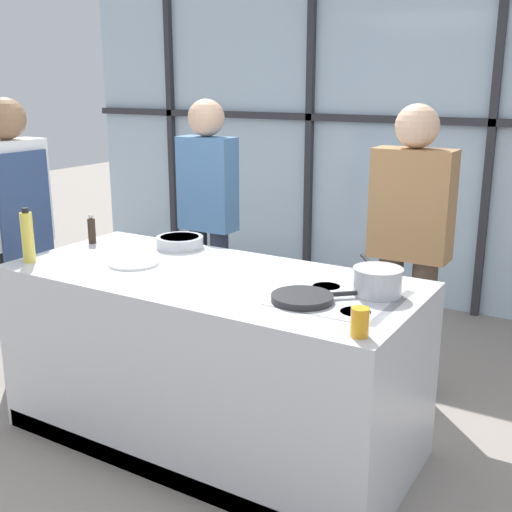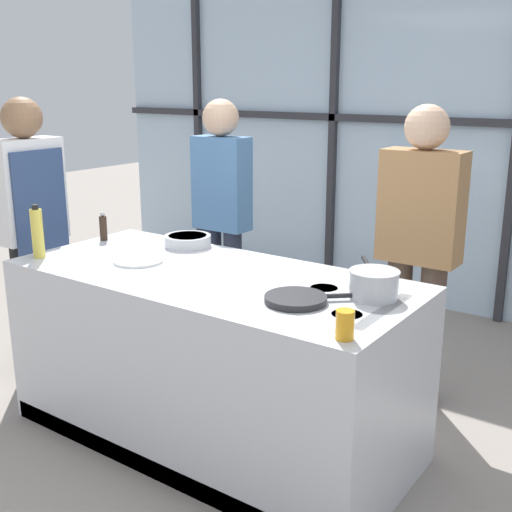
{
  "view_description": "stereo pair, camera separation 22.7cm",
  "coord_description": "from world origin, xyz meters",
  "px_view_note": "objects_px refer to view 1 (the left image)",
  "views": [
    {
      "loc": [
        1.77,
        -2.5,
        1.84
      ],
      "look_at": [
        0.21,
        0.1,
        1.02
      ],
      "focal_mm": 45.0,
      "sensor_mm": 36.0,
      "label": 1
    },
    {
      "loc": [
        1.96,
        -2.37,
        1.84
      ],
      "look_at": [
        0.21,
        0.1,
        1.02
      ],
      "focal_mm": 45.0,
      "sensor_mm": 36.0,
      "label": 2
    }
  ],
  "objects_px": {
    "white_plate": "(134,263)",
    "oil_bottle": "(28,237)",
    "chef": "(16,224)",
    "saucepan": "(378,280)",
    "frying_pan": "(304,297)",
    "spectator_far_left": "(208,208)",
    "pepper_grinder": "(92,230)",
    "spectator_center_left": "(410,238)",
    "mixing_bowl": "(180,242)",
    "juice_glass_near": "(360,322)"
  },
  "relations": [
    {
      "from": "white_plate",
      "to": "oil_bottle",
      "type": "height_order",
      "value": "oil_bottle"
    },
    {
      "from": "chef",
      "to": "saucepan",
      "type": "height_order",
      "value": "chef"
    },
    {
      "from": "saucepan",
      "to": "frying_pan",
      "type": "bearing_deg",
      "value": -134.5
    },
    {
      "from": "spectator_far_left",
      "to": "frying_pan",
      "type": "xyz_separation_m",
      "value": [
        1.29,
        -1.11,
        -0.08
      ]
    },
    {
      "from": "pepper_grinder",
      "to": "spectator_center_left",
      "type": "bearing_deg",
      "value": 26.47
    },
    {
      "from": "spectator_far_left",
      "to": "saucepan",
      "type": "distance_m",
      "value": 1.76
    },
    {
      "from": "saucepan",
      "to": "white_plate",
      "type": "relative_size",
      "value": 1.38
    },
    {
      "from": "mixing_bowl",
      "to": "oil_bottle",
      "type": "height_order",
      "value": "oil_bottle"
    },
    {
      "from": "spectator_far_left",
      "to": "chef",
      "type": "bearing_deg",
      "value": 53.1
    },
    {
      "from": "spectator_center_left",
      "to": "oil_bottle",
      "type": "distance_m",
      "value": 2.1
    },
    {
      "from": "mixing_bowl",
      "to": "spectator_far_left",
      "type": "bearing_deg",
      "value": 111.41
    },
    {
      "from": "oil_bottle",
      "to": "chef",
      "type": "bearing_deg",
      "value": 147.01
    },
    {
      "from": "chef",
      "to": "oil_bottle",
      "type": "height_order",
      "value": "chef"
    },
    {
      "from": "spectator_center_left",
      "to": "chef",
      "type": "bearing_deg",
      "value": 24.61
    },
    {
      "from": "saucepan",
      "to": "pepper_grinder",
      "type": "xyz_separation_m",
      "value": [
        -1.79,
        0.04,
        0.01
      ]
    },
    {
      "from": "juice_glass_near",
      "to": "chef",
      "type": "bearing_deg",
      "value": 170.98
    },
    {
      "from": "chef",
      "to": "saucepan",
      "type": "bearing_deg",
      "value": 92.94
    },
    {
      "from": "pepper_grinder",
      "to": "chef",
      "type": "bearing_deg",
      "value": -162.27
    },
    {
      "from": "juice_glass_near",
      "to": "frying_pan",
      "type": "bearing_deg",
      "value": 145.16
    },
    {
      "from": "chef",
      "to": "juice_glass_near",
      "type": "height_order",
      "value": "chef"
    },
    {
      "from": "mixing_bowl",
      "to": "juice_glass_near",
      "type": "bearing_deg",
      "value": -27.09
    },
    {
      "from": "spectator_far_left",
      "to": "spectator_center_left",
      "type": "bearing_deg",
      "value": -180.0
    },
    {
      "from": "spectator_far_left",
      "to": "frying_pan",
      "type": "relative_size",
      "value": 4.23
    },
    {
      "from": "spectator_center_left",
      "to": "saucepan",
      "type": "height_order",
      "value": "spectator_center_left"
    },
    {
      "from": "mixing_bowl",
      "to": "pepper_grinder",
      "type": "xyz_separation_m",
      "value": [
        -0.51,
        -0.18,
        0.04
      ]
    },
    {
      "from": "frying_pan",
      "to": "oil_bottle",
      "type": "xyz_separation_m",
      "value": [
        -1.54,
        -0.19,
        0.12
      ]
    },
    {
      "from": "chef",
      "to": "saucepan",
      "type": "xyz_separation_m",
      "value": [
        2.26,
        0.12,
        -0.02
      ]
    },
    {
      "from": "spectator_center_left",
      "to": "saucepan",
      "type": "bearing_deg",
      "value": 98.6
    },
    {
      "from": "white_plate",
      "to": "oil_bottle",
      "type": "xyz_separation_m",
      "value": [
        -0.51,
        -0.24,
        0.13
      ]
    },
    {
      "from": "chef",
      "to": "white_plate",
      "type": "height_order",
      "value": "chef"
    },
    {
      "from": "frying_pan",
      "to": "juice_glass_near",
      "type": "xyz_separation_m",
      "value": [
        0.36,
        -0.25,
        0.04
      ]
    },
    {
      "from": "spectator_far_left",
      "to": "mixing_bowl",
      "type": "relative_size",
      "value": 6.41
    },
    {
      "from": "chef",
      "to": "frying_pan",
      "type": "bearing_deg",
      "value": 86.35
    },
    {
      "from": "spectator_center_left",
      "to": "mixing_bowl",
      "type": "distance_m",
      "value": 1.32
    },
    {
      "from": "spectator_center_left",
      "to": "mixing_bowl",
      "type": "bearing_deg",
      "value": 29.2
    },
    {
      "from": "mixing_bowl",
      "to": "pepper_grinder",
      "type": "relative_size",
      "value": 1.55
    },
    {
      "from": "chef",
      "to": "saucepan",
      "type": "distance_m",
      "value": 2.27
    },
    {
      "from": "spectator_far_left",
      "to": "pepper_grinder",
      "type": "distance_m",
      "value": 0.86
    },
    {
      "from": "mixing_bowl",
      "to": "juice_glass_near",
      "type": "height_order",
      "value": "juice_glass_near"
    },
    {
      "from": "spectator_center_left",
      "to": "frying_pan",
      "type": "bearing_deg",
      "value": 84.28
    },
    {
      "from": "spectator_far_left",
      "to": "mixing_bowl",
      "type": "height_order",
      "value": "spectator_far_left"
    },
    {
      "from": "white_plate",
      "to": "spectator_far_left",
      "type": "bearing_deg",
      "value": 103.98
    },
    {
      "from": "spectator_center_left",
      "to": "frying_pan",
      "type": "relative_size",
      "value": 4.22
    },
    {
      "from": "saucepan",
      "to": "chef",
      "type": "bearing_deg",
      "value": -177.06
    },
    {
      "from": "frying_pan",
      "to": "saucepan",
      "type": "height_order",
      "value": "saucepan"
    },
    {
      "from": "frying_pan",
      "to": "saucepan",
      "type": "relative_size",
      "value": 1.13
    },
    {
      "from": "chef",
      "to": "juice_glass_near",
      "type": "xyz_separation_m",
      "value": [
        2.38,
        -0.38,
        -0.03
      ]
    },
    {
      "from": "oil_bottle",
      "to": "juice_glass_near",
      "type": "distance_m",
      "value": 1.9
    },
    {
      "from": "saucepan",
      "to": "oil_bottle",
      "type": "distance_m",
      "value": 1.83
    },
    {
      "from": "spectator_far_left",
      "to": "saucepan",
      "type": "xyz_separation_m",
      "value": [
        1.53,
        -0.86,
        -0.03
      ]
    }
  ]
}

